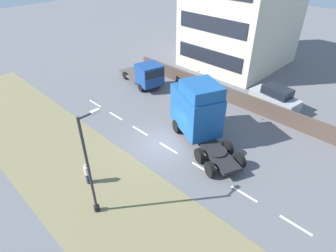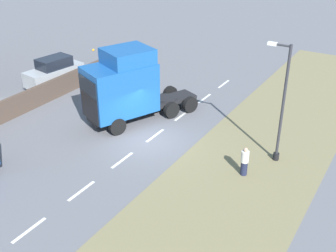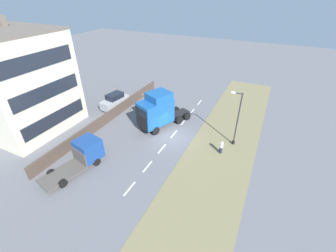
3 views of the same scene
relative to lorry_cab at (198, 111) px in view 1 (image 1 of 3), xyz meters
The scene contains 10 objects.
ground_plane 3.67m from the lorry_cab, 153.25° to the left, with size 120.00×120.00×0.00m, color slate.
grass_verge 8.92m from the lorry_cab, behind, with size 7.00×44.00×0.01m.
lane_markings 3.49m from the lorry_cab, 167.26° to the left, with size 0.16×21.00×0.00m.
boundary_wall 6.81m from the lorry_cab, 11.08° to the left, with size 0.25×24.00×1.40m.
building_block 17.30m from the lorry_cab, 22.69° to the left, with size 11.55×9.78×12.57m.
lorry_cab is the anchor object (origin of this frame).
flatbed_truck 9.84m from the lorry_cab, 70.55° to the left, with size 3.49×6.43×2.59m.
parked_car 8.58m from the lorry_cab, 14.94° to the right, with size 2.38×4.59×2.16m.
lamp_post 9.39m from the lorry_cab, behind, with size 1.28×0.32×6.27m.
pedestrian 8.83m from the lorry_cab, 168.77° to the left, with size 0.39×0.39×1.55m.
Camera 1 is at (-11.67, -12.05, 12.89)m, focal length 30.00 mm.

